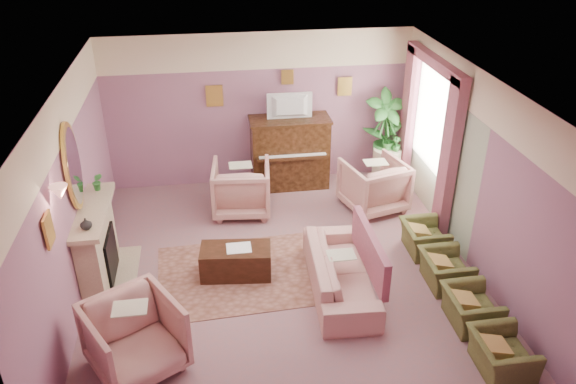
{
  "coord_description": "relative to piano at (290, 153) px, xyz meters",
  "views": [
    {
      "loc": [
        -0.93,
        -6.61,
        4.93
      ],
      "look_at": [
        0.12,
        0.4,
        1.09
      ],
      "focal_mm": 35.0,
      "sensor_mm": 36.0,
      "label": 1
    }
  ],
  "objects": [
    {
      "name": "floor",
      "position": [
        -0.5,
        -2.68,
        -0.65
      ],
      "size": [
        5.5,
        6.0,
        0.01
      ],
      "primitive_type": "cube",
      "color": "#91646A",
      "rests_on": "ground"
    },
    {
      "name": "print_left_wall",
      "position": [
        -3.21,
        -3.88,
        1.07
      ],
      "size": [
        0.03,
        0.28,
        0.36
      ],
      "primitive_type": "cube",
      "color": "#E4BF4C",
      "rests_on": "wall_left"
    },
    {
      "name": "sconce_shade",
      "position": [
        -3.12,
        -3.53,
        1.33
      ],
      "size": [
        0.2,
        0.2,
        0.16
      ],
      "primitive_type": "cone",
      "color": "#F79E89",
      "rests_on": "wall_left"
    },
    {
      "name": "mirror_frame",
      "position": [
        -3.2,
        -2.48,
        1.15
      ],
      "size": [
        0.04,
        0.72,
        1.2
      ],
      "primitive_type": "ellipsoid",
      "color": "#E4BF4C",
      "rests_on": "wall_left"
    },
    {
      "name": "mantel_vase",
      "position": [
        -3.05,
        -2.98,
        0.58
      ],
      "size": [
        0.16,
        0.16,
        0.16
      ],
      "primitive_type": "imported",
      "color": "#F7E2BC",
      "rests_on": "mantel_shelf"
    },
    {
      "name": "fireplace_inset",
      "position": [
        -2.99,
        -2.48,
        -0.25
      ],
      "size": [
        0.18,
        0.72,
        0.68
      ],
      "primitive_type": "cube",
      "color": "black",
      "rests_on": "floor"
    },
    {
      "name": "stripe_panel",
      "position": [
        2.23,
        -1.38,
        0.42
      ],
      "size": [
        0.01,
        3.0,
        2.15
      ],
      "primitive_type": "cube",
      "color": "#A8B496",
      "rests_on": "wall_right"
    },
    {
      "name": "piano_keyshelf",
      "position": [
        -0.0,
        -0.35,
        0.07
      ],
      "size": [
        1.3,
        0.12,
        0.06
      ],
      "primitive_type": "cube",
      "color": "#392010",
      "rests_on": "piano"
    },
    {
      "name": "floral_armchair_right",
      "position": [
        1.3,
        -1.08,
        -0.15
      ],
      "size": [
        0.95,
        0.95,
        0.99
      ],
      "primitive_type": "imported",
      "color": "tan",
      "rests_on": "floor"
    },
    {
      "name": "olive_chair_a",
      "position": [
        1.69,
        -4.95,
        -0.34
      ],
      "size": [
        0.51,
        0.72,
        0.62
      ],
      "primitive_type": "imported",
      "color": "brown",
      "rests_on": "floor"
    },
    {
      "name": "mirror_glass",
      "position": [
        -3.17,
        -2.48,
        1.15
      ],
      "size": [
        0.01,
        0.6,
        1.06
      ],
      "primitive_type": "ellipsoid",
      "color": "silver",
      "rests_on": "wall_left"
    },
    {
      "name": "window_blind",
      "position": [
        2.2,
        -1.13,
        1.05
      ],
      "size": [
        0.03,
        1.4,
        1.8
      ],
      "primitive_type": "cube",
      "color": "beige",
      "rests_on": "wall_right"
    },
    {
      "name": "olive_chair_c",
      "position": [
        1.69,
        -3.31,
        -0.34
      ],
      "size": [
        0.51,
        0.72,
        0.62
      ],
      "primitive_type": "imported",
      "color": "brown",
      "rests_on": "floor"
    },
    {
      "name": "print_back_left",
      "position": [
        -1.3,
        0.28,
        1.07
      ],
      "size": [
        0.3,
        0.03,
        0.38
      ],
      "primitive_type": "cube",
      "color": "#E4BF4C",
      "rests_on": "wall_back"
    },
    {
      "name": "palm_plant",
      "position": [
        1.76,
        -0.06,
        0.41
      ],
      "size": [
        0.76,
        0.76,
        1.44
      ],
      "primitive_type": "imported",
      "color": "#2D792E",
      "rests_on": "palm_pot"
    },
    {
      "name": "picture_rail_band",
      "position": [
        -0.5,
        0.31,
        1.82
      ],
      "size": [
        5.5,
        0.01,
        0.65
      ],
      "primitive_type": "cube",
      "color": "#F7E2BC",
      "rests_on": "wall_back"
    },
    {
      "name": "wall_front",
      "position": [
        -0.5,
        -5.68,
        0.75
      ],
      "size": [
        5.5,
        0.02,
        2.8
      ],
      "primitive_type": "cube",
      "color": "slate",
      "rests_on": "floor"
    },
    {
      "name": "sofa_throw",
      "position": [
        0.61,
        -3.2,
        -0.05
      ],
      "size": [
        0.1,
        1.52,
        0.56
      ],
      "primitive_type": "cube",
      "color": "#984D5F",
      "rests_on": "sofa"
    },
    {
      "name": "fireplace_surround",
      "position": [
        -3.09,
        -2.48,
        -0.1
      ],
      "size": [
        0.3,
        1.4,
        1.1
      ],
      "primitive_type": "cube",
      "color": "tan",
      "rests_on": "floor"
    },
    {
      "name": "area_rug",
      "position": [
        -1.06,
        -2.67,
        -0.64
      ],
      "size": [
        2.58,
        1.92,
        0.01
      ],
      "primitive_type": "cube",
      "rotation": [
        0.0,
        0.0,
        0.05
      ],
      "color": "brown",
      "rests_on": "floor"
    },
    {
      "name": "side_plant_small",
      "position": [
        1.92,
        -0.29,
        0.19
      ],
      "size": [
        0.16,
        0.16,
        0.28
      ],
      "primitive_type": "imported",
      "color": "#2D792E",
      "rests_on": "side_table"
    },
    {
      "name": "television",
      "position": [
        0.0,
        -0.05,
        0.95
      ],
      "size": [
        0.8,
        0.12,
        0.48
      ],
      "primitive_type": "imported",
      "color": "black",
      "rests_on": "piano"
    },
    {
      "name": "fire_ember",
      "position": [
        -2.95,
        -2.48,
        -0.43
      ],
      "size": [
        0.06,
        0.54,
        0.1
      ],
      "primitive_type": "cube",
      "color": "#E45020",
      "rests_on": "floor"
    },
    {
      "name": "print_back_mid",
      "position": [
        0.0,
        0.28,
        1.35
      ],
      "size": [
        0.22,
        0.03,
        0.26
      ],
      "primitive_type": "cube",
      "color": "#E4BF4C",
      "rests_on": "wall_back"
    },
    {
      "name": "palm_pot",
      "position": [
        1.76,
        -0.06,
        -0.48
      ],
      "size": [
        0.34,
        0.34,
        0.34
      ],
      "primitive_type": "cylinder",
      "color": "brown",
      "rests_on": "floor"
    },
    {
      "name": "floral_armchair_front",
      "position": [
        -2.43,
        -4.28,
        -0.15
      ],
      "size": [
        0.95,
        0.95,
        0.99
      ],
      "primitive_type": "imported",
      "color": "tan",
      "rests_on": "floor"
    },
    {
      "name": "mantel_shelf",
      "position": [
        -3.06,
        -2.48,
        0.47
      ],
      "size": [
        0.4,
        1.55,
        0.07
      ],
      "primitive_type": "cube",
      "color": "tan",
      "rests_on": "fireplace_surround"
    },
    {
      "name": "wall_back",
      "position": [
        -0.5,
        0.32,
        0.75
      ],
      "size": [
        5.5,
        0.02,
        2.8
      ],
      "primitive_type": "cube",
      "color": "slate",
      "rests_on": "floor"
    },
    {
      "name": "table_paper",
      "position": [
        -1.14,
        -2.66,
        -0.2
      ],
      "size": [
        0.35,
        0.28,
        0.01
      ],
      "primitive_type": "cube",
      "color": "white",
      "rests_on": "coffee_table"
    },
    {
      "name": "floral_armchair_left",
      "position": [
        -0.96,
        -0.85,
        -0.15
      ],
      "size": [
        0.95,
        0.95,
        0.99
      ],
      "primitive_type": "imported",
      "color": "tan",
      "rests_on": "floor"
    },
    {
      "name": "piano",
      "position": [
        0.0,
        0.0,
        0.0
      ],
      "size": [
        1.4,
        0.6,
        1.3
      ],
      "primitive_type": "cube",
      "color": "#392010",
      "rests_on": "floor"
    },
    {
      "name": "piano_keys",
      "position": [
        0.0,
        -0.35,
        0.11
      ],
      "size": [
        1.2,
        0.08,
        0.02
      ],
      "primitive_type": "cube",
      "color": "white",
      "rests_on": "piano"
    },
    {
      "name": "piano_top",
      "position": [
        0.0,
        0.0,
        0.66
      ],
      "size": [
        1.45,
        0.65,
        0.04
      ],
      "primitive_type": "cube",
      "color": "#392010",
      "rests_on": "piano"
    },
    {
      "name": "ceiling",
      "position": [
        -0.5,
        -2.68,
        2.15
      ],
      "size": [
        5.5,
        6.0,
        0.01
      ],
      "primitive_type": "cube",
      "color": "white",
      "rests_on": "wall_back"
    },
    {
      "name": "side_plant_big",
      "position": [
        1.8,
        -0.19,
        0.22
      ],
      "size": [
        0.3,
        0.3,
        0.34
      ],
      "primitive_type": "imported",
      "color": "#2D792E",
      "rests_on": "side_table"
    },
    {
      "name": "hearth",
      "position": [
        -2.89,
        -2.48,
        -0.64
      ],
      "size": [
        0.55,
        1.5,
        0.02
      ],
      "primitive_type": "cube",
      "color": "tan",
      "rests_on": "floor"
    },
    {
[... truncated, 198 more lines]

